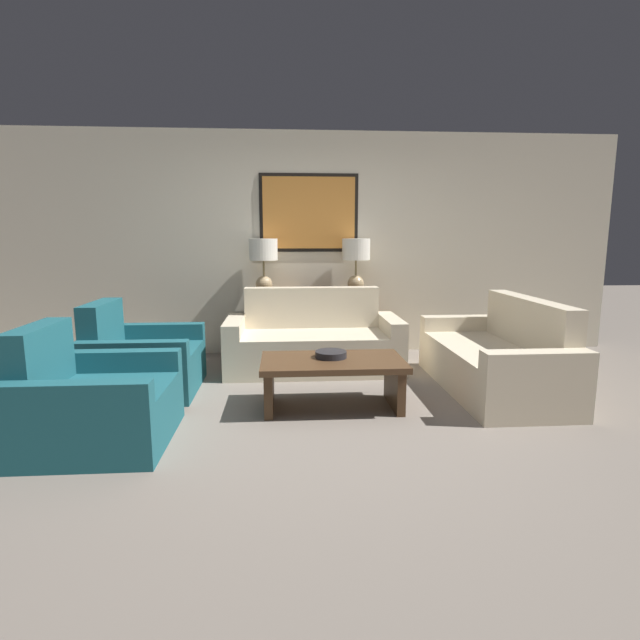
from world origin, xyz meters
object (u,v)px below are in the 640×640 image
(armchair_near_back_wall, at_px, (141,362))
(decorative_bowl, at_px, (331,354))
(armchair_near_camera, at_px, (94,405))
(table_lamp_right, at_px, (356,258))
(couch_by_side, at_px, (497,360))
(console_table, at_px, (310,325))
(coffee_table, at_px, (332,372))
(table_lamp_left, at_px, (263,258))
(couch_by_back_wall, at_px, (313,343))

(armchair_near_back_wall, bearing_deg, decorative_bowl, -17.17)
(armchair_near_camera, bearing_deg, table_lamp_right, 48.29)
(decorative_bowl, height_order, armchair_near_back_wall, armchair_near_back_wall)
(couch_by_side, distance_m, armchair_near_camera, 3.45)
(console_table, distance_m, coffee_table, 1.86)
(couch_by_side, relative_size, armchair_near_camera, 1.88)
(console_table, xyz_separation_m, table_lamp_right, (0.54, 0.00, 0.80))
(table_lamp_right, distance_m, armchair_near_back_wall, 2.68)
(table_lamp_left, height_order, decorative_bowl, table_lamp_left)
(table_lamp_right, height_order, couch_by_back_wall, table_lamp_right)
(couch_by_side, xyz_separation_m, armchair_near_back_wall, (-3.31, 0.20, -0.01))
(decorative_bowl, bearing_deg, couch_by_back_wall, 93.86)
(couch_by_side, xyz_separation_m, coffee_table, (-1.58, -0.39, 0.02))
(table_lamp_right, bearing_deg, coffee_table, -103.76)
(table_lamp_left, distance_m, table_lamp_right, 1.09)
(table_lamp_right, height_order, decorative_bowl, table_lamp_right)
(couch_by_side, bearing_deg, couch_by_back_wall, 152.91)
(couch_by_side, bearing_deg, coffee_table, -166.18)
(console_table, bearing_deg, table_lamp_left, 180.00)
(couch_by_back_wall, bearing_deg, table_lamp_right, 48.53)
(table_lamp_left, bearing_deg, couch_by_side, -33.56)
(console_table, relative_size, couch_by_side, 0.82)
(couch_by_back_wall, distance_m, armchair_near_back_wall, 1.77)
(console_table, distance_m, table_lamp_right, 0.97)
(console_table, height_order, table_lamp_left, table_lamp_left)
(table_lamp_right, height_order, couch_by_side, table_lamp_right)
(coffee_table, bearing_deg, armchair_near_back_wall, 161.12)
(couch_by_side, bearing_deg, table_lamp_left, 146.44)
(table_lamp_left, bearing_deg, decorative_bowl, -70.90)
(couch_by_side, bearing_deg, table_lamp_right, 127.53)
(couch_by_side, bearing_deg, armchair_near_back_wall, 176.52)
(couch_by_side, relative_size, coffee_table, 1.56)
(table_lamp_left, bearing_deg, armchair_near_back_wall, -130.89)
(couch_by_side, distance_m, decorative_bowl, 1.63)
(couch_by_side, height_order, decorative_bowl, couch_by_side)
(table_lamp_left, distance_m, armchair_near_camera, 2.83)
(table_lamp_left, distance_m, armchair_near_back_wall, 1.90)
(couch_by_side, height_order, armchair_near_back_wall, couch_by_side)
(coffee_table, bearing_deg, couch_by_side, 13.82)
(armchair_near_back_wall, bearing_deg, coffee_table, -18.88)
(decorative_bowl, bearing_deg, console_table, 92.54)
(table_lamp_right, bearing_deg, armchair_near_camera, -131.71)
(armchair_near_back_wall, bearing_deg, couch_by_side, -3.48)
(couch_by_back_wall, bearing_deg, decorative_bowl, -86.14)
(armchair_near_camera, bearing_deg, console_table, 56.19)
(couch_by_back_wall, xyz_separation_m, couch_by_side, (1.67, -0.85, 0.00))
(couch_by_back_wall, height_order, coffee_table, couch_by_back_wall)
(console_table, xyz_separation_m, coffee_table, (0.09, -1.86, -0.06))
(console_table, bearing_deg, decorative_bowl, -87.46)
(table_lamp_right, bearing_deg, table_lamp_left, 180.00)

